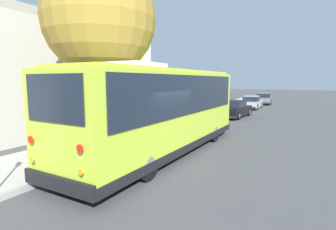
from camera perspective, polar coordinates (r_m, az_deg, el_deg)
The scene contains 11 objects.
ground_plane at distance 9.13m, azimuth -3.30°, elevation -10.60°, with size 160.00×160.00×0.00m, color #474749.
sidewalk_slab at distance 11.21m, azimuth -18.22°, elevation -7.12°, with size 80.00×3.18×0.15m, color #B2AFA8.
curb_strip at distance 10.09m, azimuth -11.70°, elevation -8.52°, with size 80.00×0.14×0.15m, color #9D9A94.
shuttle_bus at distance 10.11m, azimuth -1.05°, elevation 1.75°, with size 9.86×2.61×3.40m.
parked_sedan_black at distance 21.03m, azimuth 14.07°, elevation 1.21°, with size 4.31×2.04×1.30m.
parked_sedan_silver at distance 28.08m, azimuth 17.74°, elevation 2.58°, with size 4.42×1.76×1.27m.
parked_sedan_gray at distance 33.66m, azimuth 20.13°, elevation 3.30°, with size 4.34×2.01×1.33m.
street_tree at distance 11.01m, azimuth -14.25°, elevation 20.71°, with size 4.26×4.26×7.74m.
sign_post_far at distance 8.42m, azimuth -26.21°, elevation -6.99°, with size 0.06×0.06×1.38m.
fire_hydrant at distance 17.70m, azimuth 6.05°, elevation 0.08°, with size 0.22×0.22×0.81m.
building_backdrop at distance 16.40m, azimuth -30.83°, elevation 6.58°, with size 17.73×6.35×6.11m.
Camera 1 is at (-7.34, -4.63, 2.84)m, focal length 28.00 mm.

